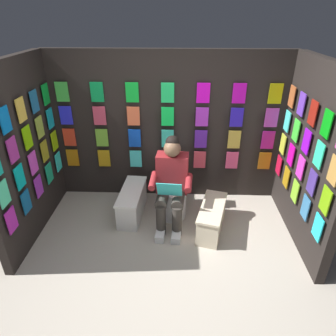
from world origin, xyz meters
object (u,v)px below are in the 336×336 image
(person_reading, at_px, (171,183))
(comic_longbox_near, at_px, (132,202))
(comic_longbox_far, at_px, (212,218))
(toilet, at_px, (173,192))

(person_reading, height_order, comic_longbox_near, person_reading)
(person_reading, bearing_deg, comic_longbox_far, 168.24)
(person_reading, relative_size, comic_longbox_near, 1.46)
(comic_longbox_near, relative_size, comic_longbox_far, 1.03)
(toilet, height_order, person_reading, person_reading)
(toilet, bearing_deg, comic_longbox_near, 11.79)
(toilet, height_order, comic_longbox_far, toilet)
(toilet, xyz_separation_m, person_reading, (0.02, 0.23, 0.27))
(toilet, height_order, comic_longbox_near, toilet)
(person_reading, bearing_deg, comic_longbox_near, -11.52)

